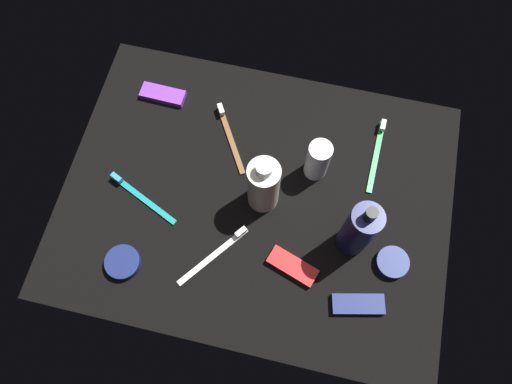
{
  "coord_description": "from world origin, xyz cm",
  "views": [
    {
      "loc": [
        7.65,
        -33.21,
        94.65
      ],
      "look_at": [
        0.0,
        0.0,
        3.0
      ],
      "focal_mm": 32.4,
      "sensor_mm": 36.0,
      "label": 1
    }
  ],
  "objects_px": {
    "cream_tin_left": "(392,263)",
    "deodorant_stick": "(318,160)",
    "snack_bar_navy": "(358,304)",
    "toothbrush_green": "(377,151)",
    "snack_bar_purple": "(163,95)",
    "snack_bar_red": "(292,266)",
    "toothbrush_brown": "(229,134)",
    "bodywash_bottle": "(264,185)",
    "cream_tin_right": "(123,262)",
    "toothbrush_teal": "(139,196)",
    "lotion_bottle": "(359,230)",
    "toothbrush_white": "(217,252)"
  },
  "relations": [
    {
      "from": "cream_tin_right",
      "to": "toothbrush_teal",
      "type": "bearing_deg",
      "value": 95.3
    },
    {
      "from": "snack_bar_navy",
      "to": "snack_bar_red",
      "type": "bearing_deg",
      "value": 149.68
    },
    {
      "from": "bodywash_bottle",
      "to": "snack_bar_purple",
      "type": "relative_size",
      "value": 1.66
    },
    {
      "from": "deodorant_stick",
      "to": "toothbrush_green",
      "type": "distance_m",
      "value": 0.16
    },
    {
      "from": "cream_tin_left",
      "to": "lotion_bottle",
      "type": "bearing_deg",
      "value": 163.37
    },
    {
      "from": "snack_bar_red",
      "to": "snack_bar_navy",
      "type": "bearing_deg",
      "value": 0.98
    },
    {
      "from": "toothbrush_green",
      "to": "toothbrush_teal",
      "type": "bearing_deg",
      "value": -155.67
    },
    {
      "from": "snack_bar_purple",
      "to": "cream_tin_right",
      "type": "xyz_separation_m",
      "value": [
        0.04,
        -0.4,
        0.0
      ]
    },
    {
      "from": "toothbrush_green",
      "to": "snack_bar_navy",
      "type": "relative_size",
      "value": 1.73
    },
    {
      "from": "snack_bar_red",
      "to": "toothbrush_brown",
      "type": "bearing_deg",
      "value": 145.62
    },
    {
      "from": "cream_tin_right",
      "to": "toothbrush_white",
      "type": "bearing_deg",
      "value": 19.5
    },
    {
      "from": "lotion_bottle",
      "to": "bodywash_bottle",
      "type": "xyz_separation_m",
      "value": [
        -0.2,
        0.05,
        -0.01
      ]
    },
    {
      "from": "bodywash_bottle",
      "to": "deodorant_stick",
      "type": "bearing_deg",
      "value": 42.3
    },
    {
      "from": "toothbrush_green",
      "to": "lotion_bottle",
      "type": "bearing_deg",
      "value": -96.87
    },
    {
      "from": "toothbrush_white",
      "to": "snack_bar_purple",
      "type": "height_order",
      "value": "toothbrush_white"
    },
    {
      "from": "snack_bar_purple",
      "to": "cream_tin_right",
      "type": "height_order",
      "value": "cream_tin_right"
    },
    {
      "from": "deodorant_stick",
      "to": "toothbrush_green",
      "type": "relative_size",
      "value": 0.61
    },
    {
      "from": "snack_bar_purple",
      "to": "snack_bar_navy",
      "type": "xyz_separation_m",
      "value": [
        0.52,
        -0.38,
        0.0
      ]
    },
    {
      "from": "toothbrush_teal",
      "to": "snack_bar_red",
      "type": "relative_size",
      "value": 1.63
    },
    {
      "from": "cream_tin_left",
      "to": "toothbrush_green",
      "type": "bearing_deg",
      "value": 104.58
    },
    {
      "from": "toothbrush_white",
      "to": "toothbrush_brown",
      "type": "xyz_separation_m",
      "value": [
        -0.04,
        0.27,
        0.0
      ]
    },
    {
      "from": "bodywash_bottle",
      "to": "snack_bar_red",
      "type": "xyz_separation_m",
      "value": [
        0.09,
        -0.13,
        -0.07
      ]
    },
    {
      "from": "lotion_bottle",
      "to": "snack_bar_purple",
      "type": "distance_m",
      "value": 0.55
    },
    {
      "from": "deodorant_stick",
      "to": "cream_tin_left",
      "type": "relative_size",
      "value": 1.64
    },
    {
      "from": "toothbrush_white",
      "to": "toothbrush_brown",
      "type": "distance_m",
      "value": 0.27
    },
    {
      "from": "snack_bar_purple",
      "to": "toothbrush_green",
      "type": "bearing_deg",
      "value": -1.91
    },
    {
      "from": "toothbrush_brown",
      "to": "snack_bar_red",
      "type": "xyz_separation_m",
      "value": [
        0.2,
        -0.27,
        0.0
      ]
    },
    {
      "from": "bodywash_bottle",
      "to": "cream_tin_right",
      "type": "xyz_separation_m",
      "value": [
        -0.25,
        -0.21,
        -0.07
      ]
    },
    {
      "from": "toothbrush_white",
      "to": "cream_tin_right",
      "type": "height_order",
      "value": "toothbrush_white"
    },
    {
      "from": "snack_bar_navy",
      "to": "toothbrush_white",
      "type": "bearing_deg",
      "value": 159.79
    },
    {
      "from": "toothbrush_teal",
      "to": "toothbrush_green",
      "type": "bearing_deg",
      "value": 24.33
    },
    {
      "from": "toothbrush_brown",
      "to": "cream_tin_right",
      "type": "relative_size",
      "value": 2.23
    },
    {
      "from": "snack_bar_red",
      "to": "cream_tin_right",
      "type": "xyz_separation_m",
      "value": [
        -0.34,
        -0.07,
        0.0
      ]
    },
    {
      "from": "snack_bar_red",
      "to": "cream_tin_right",
      "type": "height_order",
      "value": "cream_tin_right"
    },
    {
      "from": "toothbrush_brown",
      "to": "cream_tin_left",
      "type": "distance_m",
      "value": 0.45
    },
    {
      "from": "deodorant_stick",
      "to": "toothbrush_green",
      "type": "height_order",
      "value": "deodorant_stick"
    },
    {
      "from": "deodorant_stick",
      "to": "toothbrush_teal",
      "type": "distance_m",
      "value": 0.39
    },
    {
      "from": "snack_bar_purple",
      "to": "toothbrush_white",
      "type": "bearing_deg",
      "value": -55.03
    },
    {
      "from": "deodorant_stick",
      "to": "snack_bar_red",
      "type": "relative_size",
      "value": 1.06
    },
    {
      "from": "lotion_bottle",
      "to": "snack_bar_purple",
      "type": "xyz_separation_m",
      "value": [
        -0.49,
        0.25,
        -0.08
      ]
    },
    {
      "from": "cream_tin_left",
      "to": "deodorant_stick",
      "type": "bearing_deg",
      "value": 138.39
    },
    {
      "from": "toothbrush_brown",
      "to": "lotion_bottle",
      "type": "bearing_deg",
      "value": -30.95
    },
    {
      "from": "deodorant_stick",
      "to": "snack_bar_navy",
      "type": "xyz_separation_m",
      "value": [
        0.14,
        -0.27,
        -0.05
      ]
    },
    {
      "from": "toothbrush_brown",
      "to": "snack_bar_navy",
      "type": "bearing_deg",
      "value": -42.16
    },
    {
      "from": "snack_bar_purple",
      "to": "toothbrush_brown",
      "type": "bearing_deg",
      "value": -18.6
    },
    {
      "from": "toothbrush_green",
      "to": "snack_bar_purple",
      "type": "bearing_deg",
      "value": 176.33
    },
    {
      "from": "snack_bar_navy",
      "to": "snack_bar_purple",
      "type": "bearing_deg",
      "value": 131.4
    },
    {
      "from": "snack_bar_purple",
      "to": "snack_bar_navy",
      "type": "height_order",
      "value": "same"
    },
    {
      "from": "snack_bar_purple",
      "to": "snack_bar_navy",
      "type": "relative_size",
      "value": 1.0
    },
    {
      "from": "snack_bar_purple",
      "to": "cream_tin_right",
      "type": "bearing_deg",
      "value": -82.86
    }
  ]
}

